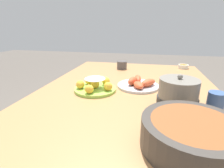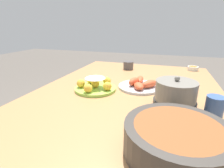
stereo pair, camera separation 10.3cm
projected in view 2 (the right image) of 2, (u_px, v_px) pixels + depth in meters
The scene contains 8 objects.
dining_table at pixel (128, 102), 1.07m from camera, with size 1.53×1.08×0.72m.
cake_plate at pixel (95, 85), 1.05m from camera, with size 0.25×0.25×0.08m.
serving_bowl at pixel (176, 139), 0.52m from camera, with size 0.32×0.32×0.10m.
sauce_bowl at pixel (193, 68), 1.51m from camera, with size 0.09×0.09×0.03m.
seafood_platter at pixel (140, 85), 1.08m from camera, with size 0.26×0.26×0.06m.
cup_near at pixel (128, 65), 1.54m from camera, with size 0.09×0.09×0.07m.
cup_far at pixel (214, 107), 0.73m from camera, with size 0.07×0.07×0.09m.
warming_pot at pixel (175, 96), 0.79m from camera, with size 0.19×0.19×0.16m.
Camera 2 is at (0.96, 0.21, 1.09)m, focal length 28.00 mm.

